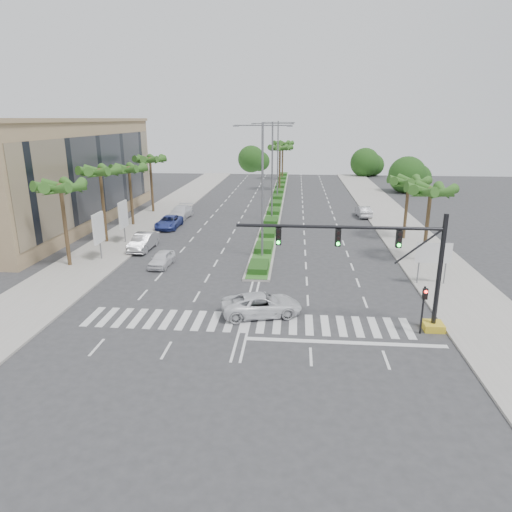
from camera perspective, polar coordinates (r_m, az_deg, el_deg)
The scene contains 28 objects.
ground at distance 29.13m, azimuth -1.31°, elevation -8.30°, with size 160.00×160.00×0.00m, color #333335.
footpath_right at distance 49.35m, azimuth 19.22°, elevation 1.45°, with size 6.00×120.00×0.15m, color gray.
footpath_left at distance 51.15m, azimuth -15.95°, elevation 2.26°, with size 6.00×120.00×0.15m, color gray.
median at distance 72.31m, azimuth 2.63°, elevation 7.04°, with size 2.20×75.00×0.20m, color gray.
median_grass at distance 72.29m, azimuth 2.63°, elevation 7.13°, with size 1.80×75.00×0.04m, color #316021.
building at distance 60.05m, azimuth -24.18°, elevation 9.29°, with size 12.00×36.00×12.00m, color tan.
signal_gantry at distance 28.38m, azimuth 17.60°, elevation -2.28°, with size 12.60×1.20×7.20m.
pedestrian_signal at distance 28.57m, azimuth 20.24°, elevation -5.45°, with size 0.28×0.36×3.00m.
direction_sign at distance 37.13m, azimuth 21.31°, elevation 0.16°, with size 2.70×0.11×3.40m.
billboard_near at distance 43.05m, azimuth -19.08°, elevation 3.27°, with size 0.18×2.10×4.35m.
billboard_far at distance 48.46m, azimuth -16.27°, elevation 4.96°, with size 0.18×2.10×4.35m.
palm_left_near at distance 41.50m, azimuth -23.22°, elevation 7.62°, with size 4.57×4.68×7.55m.
palm_left_mid at distance 48.59m, azimuth -18.90°, elevation 9.69°, with size 4.57×4.68×7.95m.
palm_left_far at distance 56.03m, azimuth -15.58°, elevation 10.21°, with size 4.57×4.68×7.35m.
palm_left_end at distance 63.51m, azimuth -13.10°, elevation 11.45°, with size 4.57×4.68×7.75m.
palm_right_near at distance 42.27m, azimuth 20.98°, elevation 7.34°, with size 4.57×4.68×7.05m.
palm_right_far at distance 49.98m, azimuth 18.54°, elevation 8.55°, with size 4.57×4.68×6.75m.
palm_median_a at distance 81.43m, azimuth 3.02°, elevation 13.14°, with size 4.57×4.68×8.05m.
palm_median_b at distance 96.39m, azimuth 3.36°, elevation 13.71°, with size 4.57×4.68×8.05m.
streetlight_near at distance 40.70m, azimuth 0.81°, elevation 8.97°, with size 5.10×0.25×12.00m.
streetlight_mid at distance 56.56m, azimuth 2.04°, elevation 11.17°, with size 5.10×0.25×12.00m.
streetlight_far at distance 72.48m, azimuth 2.74°, elevation 12.41°, with size 5.10×0.25×12.00m.
car_parked_a at distance 40.49m, azimuth -11.70°, elevation -0.35°, with size 1.54×3.82×1.30m, color white.
car_parked_b at distance 45.90m, azimuth -13.92°, elevation 1.74°, with size 1.71×4.91×1.62m, color #ABAAAF.
car_parked_c at distance 54.49m, azimuth -10.84°, elevation 4.18°, with size 2.38×5.16×1.43m, color #2F3F92.
car_parked_d at distance 59.71m, azimuth -9.43°, elevation 5.42°, with size 2.22×5.47×1.59m, color white.
car_crossing at distance 29.88m, azimuth 0.70°, elevation -6.10°, with size 2.42×5.24×1.46m, color white.
car_right at distance 61.39m, azimuth 13.27°, elevation 5.44°, with size 1.53×4.38×1.44m, color #B2B2B7.
Camera 1 is at (2.98, -26.21, 12.36)m, focal length 32.00 mm.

